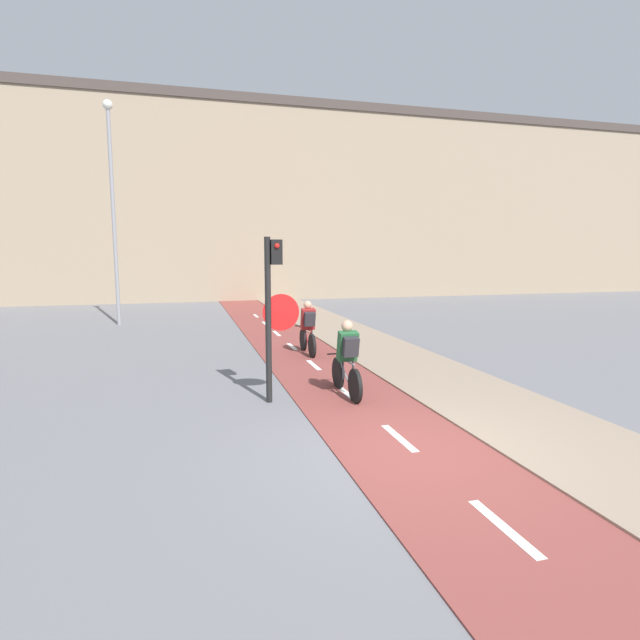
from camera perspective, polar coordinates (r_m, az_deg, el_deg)
The scene contains 8 objects.
ground_plane at distance 7.19m, azimuth 10.71°, elevation -14.62°, with size 120.00×120.00×0.00m, color slate.
bike_lane at distance 7.20m, azimuth 10.67°, elevation -14.52°, with size 2.17×60.00×0.02m.
sidewalk_strip at distance 8.39m, azimuth 25.19°, elevation -11.77°, with size 2.40×60.00×0.05m.
building_row_background at distance 31.52m, azimuth -10.04°, elevation 13.01°, with size 60.00×5.20×11.46m.
traffic_light_pole at distance 8.98m, azimuth -5.42°, elevation 2.20°, with size 0.67×0.25×3.00m.
street_lamp_far at distance 20.48m, azimuth -22.64°, elevation 13.19°, with size 0.36×0.36×8.22m.
cyclist_near at distance 9.49m, azimuth 3.13°, elevation -4.58°, with size 0.46×1.68×1.46m.
cyclist_far at distance 13.39m, azimuth -1.39°, elevation -1.00°, with size 0.46×1.63×1.46m.
Camera 1 is at (-2.97, -5.97, 2.70)m, focal length 28.00 mm.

